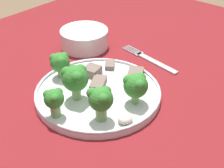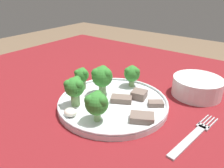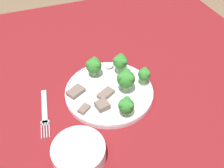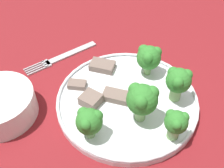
% 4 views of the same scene
% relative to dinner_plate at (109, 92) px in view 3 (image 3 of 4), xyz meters
% --- Properties ---
extents(table, '(1.26, 1.13, 0.74)m').
position_rel_dinner_plate_xyz_m(table, '(0.03, -0.05, -0.09)').
color(table, maroon).
rests_on(table, ground_plane).
extents(dinner_plate, '(0.26, 0.26, 0.02)m').
position_rel_dinner_plate_xyz_m(dinner_plate, '(0.00, 0.00, 0.00)').
color(dinner_plate, white).
rests_on(dinner_plate, table).
extents(fork, '(0.04, 0.18, 0.00)m').
position_rel_dinner_plate_xyz_m(fork, '(0.19, 0.00, -0.01)').
color(fork, '#B2B2B7').
rests_on(fork, table).
extents(cream_bowl, '(0.13, 0.13, 0.05)m').
position_rel_dinner_plate_xyz_m(cream_bowl, '(0.14, 0.18, 0.01)').
color(cream_bowl, white).
rests_on(cream_bowl, table).
extents(broccoli_floret_near_rim_left, '(0.05, 0.05, 0.07)m').
position_rel_dinner_plate_xyz_m(broccoli_floret_near_rim_left, '(-0.05, 0.02, 0.05)').
color(broccoli_floret_near_rim_left, '#7FA866').
rests_on(broccoli_floret_near_rim_left, dinner_plate).
extents(broccoli_floret_center_left, '(0.04, 0.04, 0.06)m').
position_rel_dinner_plate_xyz_m(broccoli_floret_center_left, '(-0.01, 0.10, 0.04)').
color(broccoli_floret_center_left, '#7FA866').
rests_on(broccoli_floret_center_left, dinner_plate).
extents(broccoli_floret_back_left, '(0.05, 0.05, 0.06)m').
position_rel_dinner_plate_xyz_m(broccoli_floret_back_left, '(0.02, -0.08, 0.04)').
color(broccoli_floret_back_left, '#7FA866').
rests_on(broccoli_floret_back_left, dinner_plate).
extents(broccoli_floret_front_left, '(0.05, 0.04, 0.07)m').
position_rel_dinner_plate_xyz_m(broccoli_floret_front_left, '(-0.06, -0.06, 0.05)').
color(broccoli_floret_front_left, '#7FA866').
rests_on(broccoli_floret_front_left, dinner_plate).
extents(broccoli_floret_center_back, '(0.04, 0.04, 0.06)m').
position_rel_dinner_plate_xyz_m(broccoli_floret_center_back, '(-0.11, 0.01, 0.04)').
color(broccoli_floret_center_back, '#7FA866').
rests_on(broccoli_floret_center_back, dinner_plate).
extents(meat_slice_front_slice, '(0.06, 0.05, 0.01)m').
position_rel_dinner_plate_xyz_m(meat_slice_front_slice, '(0.02, 0.01, 0.01)').
color(meat_slice_front_slice, '#756056').
rests_on(meat_slice_front_slice, dinner_plate).
extents(meat_slice_middle_slice, '(0.06, 0.05, 0.01)m').
position_rel_dinner_plate_xyz_m(meat_slice_middle_slice, '(0.09, -0.03, 0.01)').
color(meat_slice_middle_slice, '#756056').
rests_on(meat_slice_middle_slice, dinner_plate).
extents(meat_slice_rear_slice, '(0.04, 0.04, 0.01)m').
position_rel_dinner_plate_xyz_m(meat_slice_rear_slice, '(0.09, 0.05, 0.01)').
color(meat_slice_rear_slice, '#756056').
rests_on(meat_slice_rear_slice, dinner_plate).
extents(meat_slice_edge_slice, '(0.04, 0.04, 0.02)m').
position_rel_dinner_plate_xyz_m(meat_slice_edge_slice, '(0.04, 0.05, 0.01)').
color(meat_slice_edge_slice, '#756056').
rests_on(meat_slice_edge_slice, dinner_plate).
extents(sauce_dollop, '(0.03, 0.03, 0.02)m').
position_rel_dinner_plate_xyz_m(sauce_dollop, '(-0.04, -0.10, 0.01)').
color(sauce_dollop, silver).
rests_on(sauce_dollop, dinner_plate).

